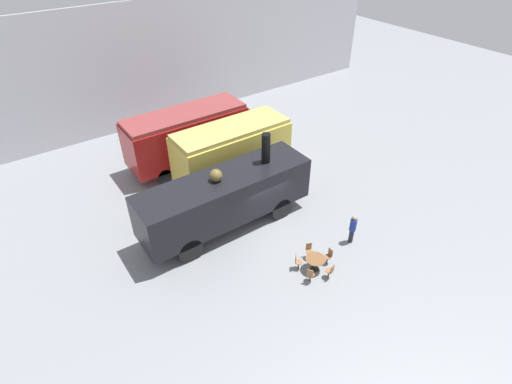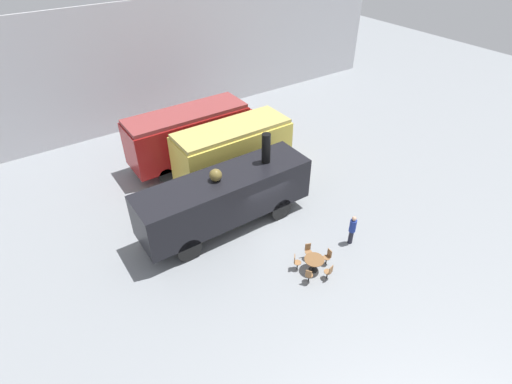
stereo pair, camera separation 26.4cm
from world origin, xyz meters
name	(u,v)px [view 1 (the left image)]	position (x,y,z in m)	size (l,w,h in m)	color
ground_plane	(267,224)	(0.00, 0.00, 0.00)	(80.00, 80.00, 0.00)	gray
backdrop_wall	(145,66)	(0.00, 15.25, 4.50)	(44.00, 0.15, 9.00)	silver
streamlined_locomotive	(197,131)	(0.25, 8.17, 2.11)	(9.66, 2.74, 3.68)	maroon
passenger_coach_vintage	(232,150)	(0.82, 4.77, 2.12)	(7.09, 2.69, 3.70)	#E0C64C
steam_locomotive	(226,196)	(-1.87, 1.15, 2.02)	(9.35, 2.56, 4.85)	black
cafe_table_near	(315,261)	(-0.12, -4.00, 0.59)	(0.95, 0.95, 0.73)	black
cafe_chair_0	(331,271)	(0.09, -4.82, 0.51)	(0.36, 0.38, 0.87)	black
cafe_chair_1	(329,255)	(0.73, -4.05, 0.51)	(0.36, 0.36, 0.87)	black
cafe_chair_2	(309,250)	(0.19, -3.21, 0.51)	(0.38, 0.39, 0.87)	black
cafe_chair_3	(297,261)	(-0.78, -3.46, 0.51)	(0.41, 0.40, 0.87)	black
cafe_chair_4	(310,274)	(-0.84, -4.46, 0.51)	(0.40, 0.39, 0.87)	black
visitor_person	(353,228)	(2.72, -3.63, 0.95)	(0.34, 0.34, 1.74)	#262633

